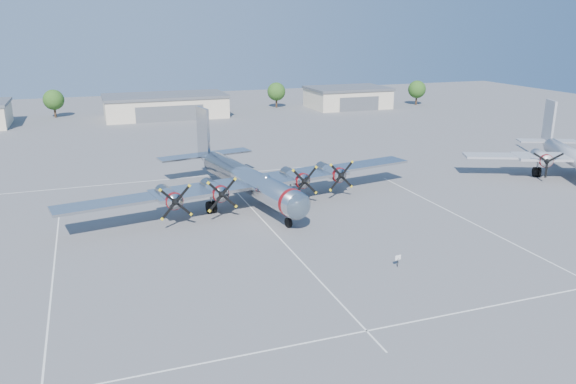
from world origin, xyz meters
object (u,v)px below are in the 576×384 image
object	(u,v)px
tree_far_east	(417,89)
twin_engine_east	(567,175)
tree_east	(276,92)
hangar_center	(166,106)
hangar_east	(348,97)
main_bomber_b29	(245,202)
tree_west	(54,100)
info_placard	(398,259)

from	to	relation	value
tree_far_east	twin_engine_east	distance (m)	75.11
tree_east	tree_far_east	size ratio (longest dim) A/B	1.00
hangar_center	twin_engine_east	world-z (taller)	hangar_center
hangar_east	main_bomber_b29	world-z (taller)	hangar_east
hangar_east	twin_engine_east	world-z (taller)	hangar_east
hangar_center	main_bomber_b29	world-z (taller)	hangar_center
tree_west	tree_east	xyz separation A→B (m)	(55.00, -2.00, 0.00)
hangar_center	twin_engine_east	bearing A→B (deg)	-56.88
tree_east	info_placard	bearing A→B (deg)	-102.35
hangar_center	tree_west	xyz separation A→B (m)	(-25.00, 8.04, 1.51)
hangar_center	twin_engine_east	xyz separation A→B (m)	(48.51, -74.38, -2.71)
tree_west	hangar_east	bearing A→B (deg)	-6.28
hangar_east	main_bomber_b29	xyz separation A→B (m)	(-47.99, -70.91, -2.71)
info_placard	tree_far_east	bearing A→B (deg)	50.25
hangar_center	tree_west	distance (m)	26.30
hangar_center	tree_far_east	distance (m)	68.05
tree_east	info_placard	distance (m)	103.33
tree_east	tree_far_east	world-z (taller)	same
main_bomber_b29	twin_engine_east	distance (m)	48.63
tree_west	twin_engine_east	bearing A→B (deg)	-48.27
tree_far_east	twin_engine_east	size ratio (longest dim) A/B	0.21
tree_west	info_placard	xyz separation A→B (m)	(32.90, -102.88, -3.40)
main_bomber_b29	twin_engine_east	size ratio (longest dim) A/B	1.48
tree_west	main_bomber_b29	distance (m)	82.93
hangar_center	info_placard	world-z (taller)	hangar_center
tree_east	twin_engine_east	distance (m)	82.62
tree_east	main_bomber_b29	bearing A→B (deg)	-111.29
tree_far_east	main_bomber_b29	distance (m)	96.93
main_bomber_b29	twin_engine_east	world-z (taller)	main_bomber_b29
hangar_center	tree_east	bearing A→B (deg)	11.38
hangar_east	hangar_center	bearing A→B (deg)	-180.00
hangar_center	info_placard	distance (m)	95.19
info_placard	hangar_east	bearing A→B (deg)	60.24
hangar_east	info_placard	xyz separation A→B (m)	(-40.10, -94.84, -1.89)
main_bomber_b29	info_placard	distance (m)	25.21
tree_far_east	main_bomber_b29	world-z (taller)	tree_far_east
tree_far_east	twin_engine_east	xyz separation A→B (m)	(-19.49, -72.41, -4.22)
main_bomber_b29	tree_west	bearing A→B (deg)	97.20
hangar_east	tree_west	xyz separation A→B (m)	(-73.00, 8.04, 1.51)
tree_far_east	twin_engine_east	bearing A→B (deg)	-105.06
tree_west	tree_far_east	world-z (taller)	same
hangar_east	tree_west	bearing A→B (deg)	173.72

